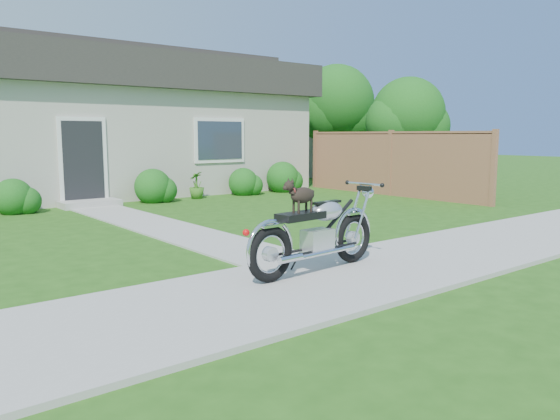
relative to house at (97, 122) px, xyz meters
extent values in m
plane|color=#235114|center=(0.00, -11.99, -2.16)|extent=(80.00, 80.00, 0.00)
cube|color=#9E9B93|center=(0.00, -11.99, -2.14)|extent=(24.00, 2.20, 0.04)
cube|color=#9E9B93|center=(-1.50, -6.99, -2.14)|extent=(1.20, 8.00, 0.03)
cube|color=#B8B3A6|center=(0.00, 0.01, -0.66)|extent=(12.00, 6.00, 3.00)
cube|color=#2D2B28|center=(0.00, 0.01, 1.34)|extent=(12.60, 6.60, 1.00)
cube|color=#2D2B28|center=(0.00, 0.01, 2.04)|extent=(12.60, 2.00, 0.60)
cube|color=black|center=(-1.50, -3.02, -1.11)|extent=(1.00, 0.06, 2.10)
cube|color=#9E9B93|center=(-1.50, -3.37, -2.08)|extent=(1.40, 0.70, 0.16)
cube|color=#2D3847|center=(2.50, -3.02, -0.56)|extent=(1.70, 0.05, 1.30)
cube|color=#9F6447|center=(6.30, -6.24, -1.26)|extent=(0.08, 6.50, 1.80)
cube|color=#9F6447|center=(6.30, -2.99, -1.21)|extent=(0.12, 0.12, 1.90)
cube|color=#9F6447|center=(6.30, -6.24, -1.21)|extent=(0.12, 0.12, 1.90)
cube|color=#9F6447|center=(6.30, -9.49, -1.21)|extent=(0.12, 0.12, 1.90)
cube|color=#9F6447|center=(6.30, -6.24, -0.34)|extent=(0.08, 6.50, 0.08)
cylinder|color=#3D2B1C|center=(8.28, -5.25, -1.17)|extent=(0.28, 0.28, 1.97)
sphere|color=#195717|center=(8.28, -5.25, 0.28)|extent=(2.36, 2.36, 2.36)
sphere|color=#195717|center=(8.68, -5.55, -0.11)|extent=(1.73, 1.73, 1.73)
cylinder|color=#3D2B1C|center=(8.97, -1.23, -0.94)|extent=(0.28, 0.28, 2.42)
sphere|color=#195717|center=(8.97, -1.23, 0.85)|extent=(2.91, 2.91, 2.91)
sphere|color=#195717|center=(9.37, -1.53, 0.36)|extent=(2.13, 2.13, 2.13)
sphere|color=#195717|center=(0.12, -3.49, -1.75)|extent=(0.96, 0.96, 0.96)
sphere|color=#195717|center=(2.99, -3.49, -1.79)|extent=(0.87, 0.87, 0.87)
sphere|color=#195717|center=(4.48, -3.49, -1.72)|extent=(1.02, 1.02, 1.02)
sphere|color=#195717|center=(-3.25, -3.49, -1.79)|extent=(0.86, 0.86, 0.86)
imported|color=#376F1E|center=(1.46, -3.44, -1.78)|extent=(0.59, 0.59, 0.76)
torus|color=black|center=(-0.83, -11.64, -1.78)|extent=(0.68, 0.16, 0.67)
torus|color=black|center=(-2.33, -11.75, -1.78)|extent=(0.68, 0.16, 0.67)
cube|color=#BABABF|center=(-1.53, -11.69, -1.73)|extent=(0.42, 0.27, 0.30)
ellipsoid|color=#BABABF|center=(-1.36, -11.68, -1.36)|extent=(0.53, 0.33, 0.26)
cube|color=black|center=(-1.83, -11.71, -1.38)|extent=(0.67, 0.31, 0.09)
cube|color=silver|center=(-0.83, -11.64, -1.44)|extent=(0.31, 0.16, 0.03)
cube|color=silver|center=(-2.33, -11.75, -1.44)|extent=(0.31, 0.16, 0.03)
cylinder|color=silver|center=(-0.61, -11.62, -1.06)|extent=(0.07, 0.60, 0.03)
sphere|color=silver|center=(-0.53, -11.62, -1.18)|extent=(0.18, 0.18, 0.17)
cylinder|color=silver|center=(-1.52, -11.82, -1.86)|extent=(1.10, 0.14, 0.06)
ellipsoid|color=black|center=(-1.80, -11.71, -1.13)|extent=(0.38, 0.20, 0.20)
sphere|color=black|center=(-2.03, -11.73, -1.00)|extent=(0.13, 0.13, 0.12)
cylinder|color=black|center=(-1.91, -11.68, -1.26)|extent=(0.03, 0.03, 0.15)
cylinder|color=black|center=(-1.90, -11.76, -1.26)|extent=(0.03, 0.03, 0.15)
cylinder|color=black|center=(-1.69, -11.66, -1.26)|extent=(0.03, 0.03, 0.15)
cylinder|color=black|center=(-1.69, -11.75, -1.26)|extent=(0.03, 0.03, 0.15)
torus|color=#AE2E30|center=(-1.97, -11.73, -1.05)|extent=(0.06, 0.11, 0.10)
camera|label=1|loc=(-6.11, -16.70, -0.41)|focal=35.00mm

